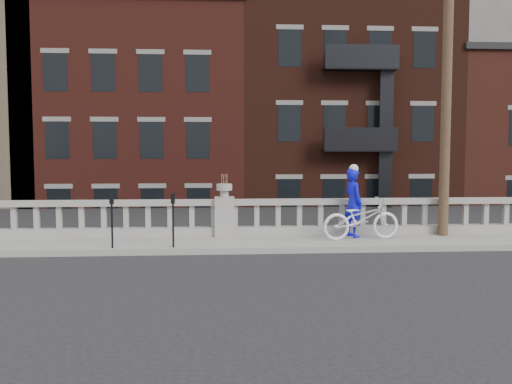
% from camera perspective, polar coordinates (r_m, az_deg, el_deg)
% --- Properties ---
extents(ground, '(120.00, 120.00, 0.00)m').
position_cam_1_polar(ground, '(12.33, -2.88, -7.90)').
color(ground, black).
rests_on(ground, ground).
extents(sidewalk, '(32.00, 2.20, 0.15)m').
position_cam_1_polar(sidewalk, '(15.26, -3.11, -5.21)').
color(sidewalk, gray).
rests_on(sidewalk, ground).
extents(balustrade, '(28.00, 0.34, 1.03)m').
position_cam_1_polar(balustrade, '(16.12, -3.17, -2.66)').
color(balustrade, gray).
rests_on(balustrade, sidewalk).
extents(planter_pedestal, '(0.55, 0.55, 1.76)m').
position_cam_1_polar(planter_pedestal, '(16.10, -3.18, -1.99)').
color(planter_pedestal, gray).
rests_on(planter_pedestal, sidewalk).
extents(lower_level, '(80.00, 44.00, 20.80)m').
position_cam_1_polar(lower_level, '(35.09, -2.75, 4.46)').
color(lower_level, '#605E59').
rests_on(lower_level, ground).
extents(utility_pole, '(1.60, 0.28, 10.00)m').
position_cam_1_polar(utility_pole, '(17.11, 18.60, 12.97)').
color(utility_pole, '#422D1E').
rests_on(utility_pole, sidewalk).
extents(parking_meter_b, '(0.10, 0.09, 1.36)m').
position_cam_1_polar(parking_meter_b, '(14.51, -14.22, -2.17)').
color(parking_meter_b, black).
rests_on(parking_meter_b, sidewalk).
extents(parking_meter_c, '(0.10, 0.09, 1.36)m').
position_cam_1_polar(parking_meter_c, '(14.33, -8.30, -2.17)').
color(parking_meter_c, black).
rests_on(parking_meter_c, sidewalk).
extents(bicycle, '(2.24, 1.07, 1.13)m').
position_cam_1_polar(bicycle, '(15.73, 10.46, -2.63)').
color(bicycle, white).
rests_on(bicycle, sidewalk).
extents(cyclist, '(0.64, 0.80, 1.92)m').
position_cam_1_polar(cyclist, '(16.07, 9.70, -1.05)').
color(cyclist, '#0E0FD5').
rests_on(cyclist, sidewalk).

